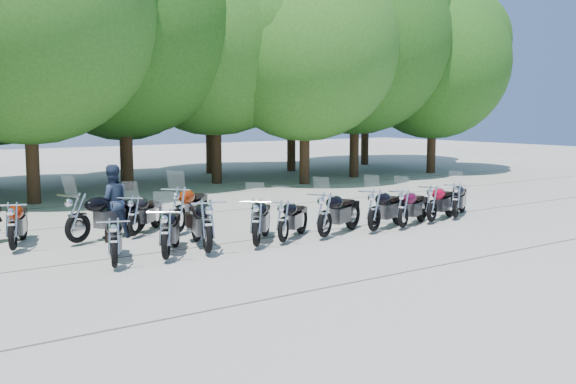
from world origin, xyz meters
TOP-DOWN VIEW (x-y plane):
  - ground at (0.00, 0.00)m, footprint 90.00×90.00m
  - tree_3 at (-3.57, 11.24)m, footprint 8.70×8.70m
  - tree_4 at (0.54, 13.09)m, footprint 9.13×9.13m
  - tree_5 at (4.61, 13.20)m, footprint 9.04×9.04m
  - tree_6 at (7.55, 10.82)m, footprint 8.00×8.00m
  - tree_7 at (11.20, 11.78)m, footprint 8.79×8.79m
  - tree_8 at (15.83, 11.20)m, footprint 7.53×7.53m
  - tree_12 at (1.80, 16.47)m, footprint 7.88×7.88m
  - tree_13 at (6.69, 17.47)m, footprint 8.31×8.31m
  - tree_14 at (10.68, 16.09)m, footprint 8.02×8.02m
  - tree_15 at (16.61, 17.02)m, footprint 9.67×9.67m
  - motorcycle_0 at (-4.96, 0.44)m, footprint 1.39×2.16m
  - motorcycle_1 at (-3.83, 0.49)m, footprint 1.79×2.25m
  - motorcycle_2 at (-2.83, 0.53)m, footprint 1.55×2.57m
  - motorcycle_3 at (-1.58, 0.52)m, footprint 2.02×2.20m
  - motorcycle_4 at (-0.79, 0.59)m, footprint 2.06×1.77m
  - motorcycle_5 at (0.37, 0.49)m, footprint 2.39×1.62m
  - motorcycle_6 at (1.90, 0.39)m, footprint 2.35×1.52m
  - motorcycle_7 at (2.90, 0.35)m, footprint 2.21×1.49m
  - motorcycle_8 at (4.20, 0.54)m, footprint 2.25×1.43m
  - motorcycle_9 at (5.30, 0.63)m, footprint 2.13×1.70m
  - motorcycle_10 at (-6.17, 3.28)m, footprint 1.47×2.37m
  - motorcycle_11 at (-4.74, 3.26)m, footprint 2.58×1.60m
  - motorcycle_12 at (-3.31, 3.37)m, footprint 1.96×1.96m
  - motorcycle_13 at (-2.21, 3.12)m, footprint 2.29×2.24m
  - rider_1 at (-3.72, 3.74)m, footprint 0.95×0.78m

SIDE VIEW (x-z plane):
  - ground at x=0.00m, z-range 0.00..0.00m
  - motorcycle_0 at x=-4.96m, z-range 0.00..1.18m
  - motorcycle_4 at x=-0.79m, z-range 0.00..1.19m
  - motorcycle_9 at x=5.30m, z-range 0.00..1.20m
  - motorcycle_12 at x=-3.31m, z-range 0.00..1.20m
  - motorcycle_7 at x=2.90m, z-range 0.00..1.21m
  - motorcycle_8 at x=4.20m, z-range 0.00..1.22m
  - motorcycle_1 at x=-3.83m, z-range 0.00..1.26m
  - motorcycle_6 at x=1.90m, z-range 0.00..1.28m
  - motorcycle_10 at x=-6.17m, z-range 0.00..1.29m
  - motorcycle_3 at x=-1.58m, z-range 0.00..1.30m
  - motorcycle_5 at x=0.37m, z-range 0.00..1.31m
  - motorcycle_13 at x=-2.21m, z-range 0.00..1.39m
  - motorcycle_2 at x=-2.83m, z-range 0.00..1.39m
  - motorcycle_11 at x=-4.74m, z-range 0.00..1.40m
  - rider_1 at x=-3.72m, z-range 0.00..1.82m
  - tree_8 at x=15.83m, z-range 0.85..10.10m
  - tree_12 at x=1.80m, z-range 0.89..10.56m
  - tree_6 at x=7.55m, z-range 0.90..10.72m
  - tree_14 at x=10.68m, z-range 0.91..10.75m
  - tree_13 at x=6.69m, z-range 0.94..11.14m
  - tree_3 at x=-3.57m, z-range 0.98..11.66m
  - tree_7 at x=11.20m, z-range 0.99..11.79m
  - tree_5 at x=4.61m, z-range 1.02..12.12m
  - tree_4 at x=0.54m, z-range 1.03..12.24m
  - tree_15 at x=16.61m, z-range 1.09..12.96m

